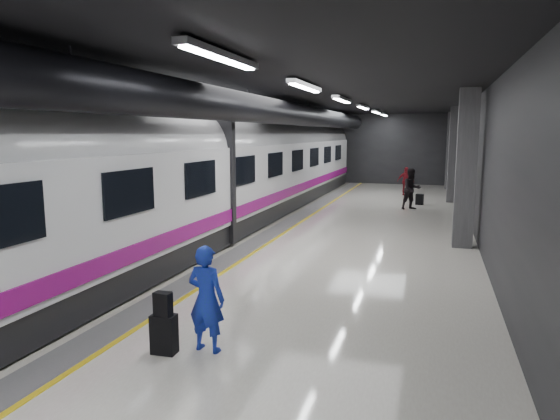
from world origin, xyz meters
The scene contains 9 objects.
ground centered at (0.00, 0.00, 0.00)m, with size 40.00×40.00×0.00m, color white.
platform_hall centered at (-0.29, 0.96, 3.54)m, with size 10.02×40.02×4.51m.
train centered at (-3.25, 0.00, 2.07)m, with size 3.05×38.00×4.05m.
traveler_main centered at (0.55, -6.62, 0.81)m, with size 0.59×0.39×1.63m, color #1A1FCA.
suitcase_main centered at (-0.01, -6.90, 0.30)m, with size 0.37×0.23×0.60m, color black.
shoulder_bag centered at (0.01, -6.93, 0.77)m, with size 0.27×0.14×0.36m, color black.
traveler_far_a centered at (2.78, 8.98, 0.89)m, with size 0.86×0.67×1.77m, color black.
traveler_far_b centered at (2.24, 14.06, 0.75)m, with size 0.88×0.37×1.50m, color maroon.
suitcase_far centered at (3.09, 10.55, 0.25)m, with size 0.34×0.22×0.50m, color black.
Camera 1 is at (3.73, -13.10, 3.24)m, focal length 32.00 mm.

